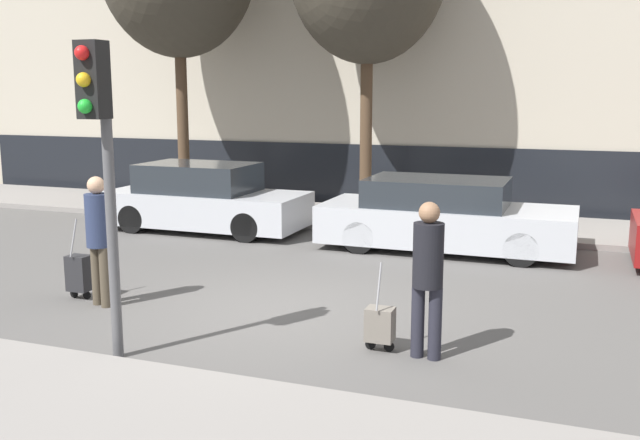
{
  "coord_description": "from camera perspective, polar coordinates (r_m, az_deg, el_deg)",
  "views": [
    {
      "loc": [
        3.87,
        -8.63,
        2.97
      ],
      "look_at": [
        -0.04,
        1.8,
        0.95
      ],
      "focal_mm": 40.0,
      "sensor_mm": 36.0,
      "label": 1
    }
  ],
  "objects": [
    {
      "name": "sidewalk_far",
      "position": [
        16.36,
        6.51,
        -0.03
      ],
      "size": [
        28.0,
        3.0,
        0.12
      ],
      "color": "gray",
      "rests_on": "ground_plane"
    },
    {
      "name": "pedestrian_right",
      "position": [
        7.98,
        8.62,
        -4.0
      ],
      "size": [
        0.35,
        0.34,
        1.78
      ],
      "rotation": [
        0.0,
        0.0,
        -0.08
      ],
      "color": "#23232D",
      "rests_on": "ground_plane"
    },
    {
      "name": "ground_plane",
      "position": [
        9.91,
        -3.48,
        -7.17
      ],
      "size": [
        80.0,
        80.0,
        0.0
      ],
      "primitive_type": "plane",
      "color": "#565451"
    },
    {
      "name": "trolley_right",
      "position": [
        8.34,
        4.82,
        -8.34
      ],
      "size": [
        0.34,
        0.29,
        1.05
      ],
      "color": "slate",
      "rests_on": "ground_plane"
    },
    {
      "name": "parked_car_1",
      "position": [
        13.63,
        9.88,
        0.28
      ],
      "size": [
        4.69,
        1.89,
        1.35
      ],
      "color": "#B7BABF",
      "rests_on": "ground_plane"
    },
    {
      "name": "trolley_left",
      "position": [
        10.89,
        -18.72,
        -4.05
      ],
      "size": [
        0.34,
        0.29,
        1.18
      ],
      "color": "#262628",
      "rests_on": "ground_plane"
    },
    {
      "name": "parked_car_0",
      "position": [
        15.52,
        -9.25,
        1.63
      ],
      "size": [
        4.31,
        1.8,
        1.44
      ],
      "color": "#B7BABF",
      "rests_on": "ground_plane"
    },
    {
      "name": "pedestrian_left",
      "position": [
        10.29,
        -17.3,
        -0.97
      ],
      "size": [
        0.34,
        0.34,
        1.83
      ],
      "rotation": [
        0.0,
        0.0,
        -0.33
      ],
      "color": "#4C4233",
      "rests_on": "ground_plane"
    },
    {
      "name": "sidewalk_near",
      "position": [
        6.87,
        -16.75,
        -15.23
      ],
      "size": [
        28.0,
        2.5,
        0.12
      ],
      "color": "gray",
      "rests_on": "ground_plane"
    },
    {
      "name": "traffic_light",
      "position": [
        7.92,
        -17.18,
        6.38
      ],
      "size": [
        0.28,
        0.47,
        3.48
      ],
      "color": "#515154",
      "rests_on": "ground_plane"
    }
  ]
}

